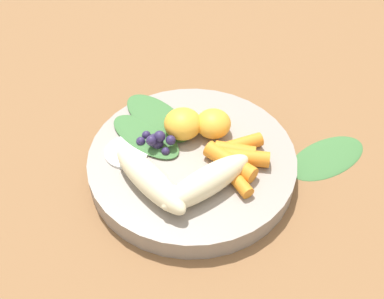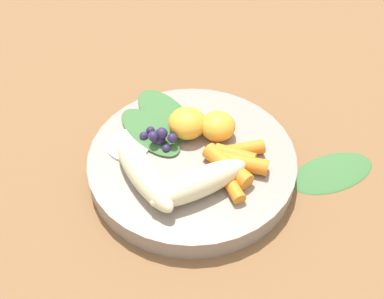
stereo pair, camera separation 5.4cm
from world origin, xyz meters
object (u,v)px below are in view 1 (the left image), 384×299
(bowl, at_px, (192,163))
(banana_peeled_right, at_px, (150,180))
(orange_segment_near, at_px, (183,124))
(kale_leaf_stray, at_px, (327,157))
(banana_peeled_left, at_px, (207,182))

(bowl, bearing_deg, banana_peeled_right, 140.96)
(orange_segment_near, distance_m, kale_leaf_stray, 0.18)
(banana_peeled_left, relative_size, banana_peeled_right, 1.00)
(bowl, bearing_deg, orange_segment_near, 20.20)
(kale_leaf_stray, bearing_deg, bowl, 154.75)
(kale_leaf_stray, bearing_deg, orange_segment_near, 142.90)
(banana_peeled_right, xyz_separation_m, kale_leaf_stray, (0.08, -0.21, -0.04))
(orange_segment_near, bearing_deg, kale_leaf_stray, -91.68)
(bowl, bearing_deg, banana_peeled_left, -160.30)
(bowl, relative_size, banana_peeled_left, 2.11)
(banana_peeled_left, distance_m, orange_segment_near, 0.09)
(banana_peeled_right, bearing_deg, kale_leaf_stray, 67.95)
(banana_peeled_right, bearing_deg, bowl, 97.41)
(banana_peeled_right, relative_size, orange_segment_near, 2.55)
(banana_peeled_left, bearing_deg, bowl, 69.30)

